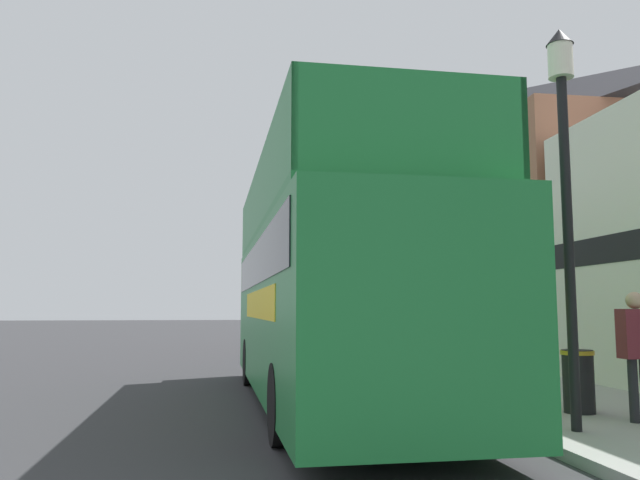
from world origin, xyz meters
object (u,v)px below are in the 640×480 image
at_px(lamp_post_nearest, 564,151).
at_px(litter_bin, 578,379).
at_px(tour_bus, 327,296).
at_px(lamp_post_second, 391,239).
at_px(pedestrian_third, 637,343).
at_px(parked_car_ahead_of_bus, 307,340).

xyz_separation_m(lamp_post_nearest, litter_bin, (0.79, 1.25, -3.06)).
height_order(tour_bus, lamp_post_second, lamp_post_second).
distance_m(tour_bus, lamp_post_nearest, 4.68).
relative_size(lamp_post_second, litter_bin, 5.40).
bearing_deg(litter_bin, lamp_post_nearest, -122.21).
relative_size(tour_bus, litter_bin, 11.39).
bearing_deg(lamp_post_second, pedestrian_third, -82.01).
bearing_deg(parked_car_ahead_of_bus, litter_bin, -74.04).
xyz_separation_m(parked_car_ahead_of_bus, lamp_post_nearest, (1.81, -12.28, 3.01)).
xyz_separation_m(lamp_post_nearest, lamp_post_second, (0.00, 8.74, -0.19)).
distance_m(pedestrian_third, lamp_post_second, 8.71).
relative_size(pedestrian_third, litter_bin, 1.91).
bearing_deg(tour_bus, lamp_post_second, 62.40).
distance_m(pedestrian_third, lamp_post_nearest, 2.79).
bearing_deg(pedestrian_third, tour_bus, 140.93).
relative_size(parked_car_ahead_of_bus, pedestrian_third, 2.51).
xyz_separation_m(tour_bus, pedestrian_third, (3.74, -3.04, -0.68)).
distance_m(tour_bus, parked_car_ahead_of_bus, 8.93).
distance_m(lamp_post_nearest, litter_bin, 3.39).
bearing_deg(pedestrian_third, lamp_post_second, 97.99).
distance_m(pedestrian_third, litter_bin, 1.07).
bearing_deg(parked_car_ahead_of_bus, lamp_post_second, -60.16).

